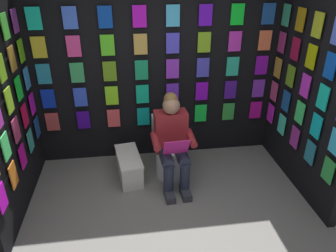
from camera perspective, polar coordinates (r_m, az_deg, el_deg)
The scene contains 7 objects.
ground_plane at distance 3.48m, azimuth 1.66°, elevation -20.18°, with size 30.00×30.00×0.00m, color gray.
display_wall_back at distance 4.38m, azimuth -2.04°, elevation 9.37°, with size 3.39×0.14×2.45m.
display_wall_left at distance 4.07m, azimuth 24.03°, elevation 5.58°, with size 0.14×1.78×2.45m.
display_wall_right at distance 3.71m, azimuth -27.37°, elevation 2.90°, with size 0.14×1.78×2.45m.
toilet at distance 4.26m, azimuth 0.19°, elevation -4.45°, with size 0.41×0.56×0.77m.
person_reading at distance 3.93m, azimuth 0.80°, elevation -2.74°, with size 0.54×0.70×1.19m.
comic_longbox_near at distance 4.27m, azimuth -6.94°, elevation -7.10°, with size 0.37×0.68×0.34m.
Camera 1 is at (0.41, 2.33, 2.55)m, focal length 34.26 mm.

